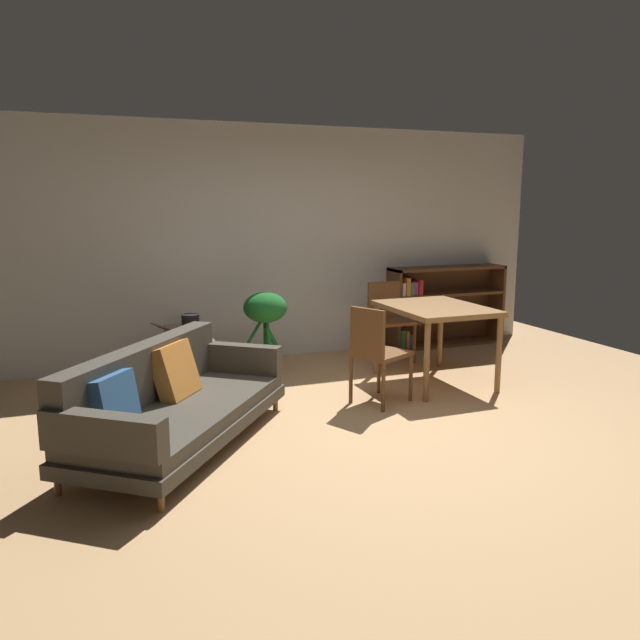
# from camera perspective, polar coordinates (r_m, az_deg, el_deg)

# --- Properties ---
(ground_plane) EXTENTS (8.16, 8.16, 0.00)m
(ground_plane) POSITION_cam_1_polar(r_m,az_deg,el_deg) (5.23, 5.29, -9.75)
(ground_plane) COLOR tan
(back_wall_panel) EXTENTS (6.80, 0.10, 2.70)m
(back_wall_panel) POSITION_cam_1_polar(r_m,az_deg,el_deg) (7.44, -3.82, 6.99)
(back_wall_panel) COLOR silver
(back_wall_panel) RESTS_ON ground_plane
(fabric_couch) EXTENTS (1.96, 2.18, 0.76)m
(fabric_couch) POSITION_cam_1_polar(r_m,az_deg,el_deg) (4.89, -13.40, -7.17)
(fabric_couch) COLOR brown
(fabric_couch) RESTS_ON ground_plane
(media_console) EXTENTS (0.36, 1.00, 0.52)m
(media_console) POSITION_cam_1_polar(r_m,az_deg,el_deg) (6.60, -11.86, -3.34)
(media_console) COLOR olive
(media_console) RESTS_ON ground_plane
(open_laptop) EXTENTS (0.48, 0.37, 0.10)m
(open_laptop) POSITION_cam_1_polar(r_m,az_deg,el_deg) (6.56, -12.81, -0.87)
(open_laptop) COLOR silver
(open_laptop) RESTS_ON media_console
(desk_speaker) EXTENTS (0.17, 0.17, 0.23)m
(desk_speaker) POSITION_cam_1_polar(r_m,az_deg,el_deg) (6.28, -11.68, -0.52)
(desk_speaker) COLOR black
(desk_speaker) RESTS_ON media_console
(potted_floor_plant) EXTENTS (0.51, 0.52, 0.91)m
(potted_floor_plant) POSITION_cam_1_polar(r_m,az_deg,el_deg) (6.57, -4.98, -0.05)
(potted_floor_plant) COLOR #333338
(potted_floor_plant) RESTS_ON ground_plane
(dining_table) EXTENTS (0.90, 1.16, 0.80)m
(dining_table) POSITION_cam_1_polar(r_m,az_deg,el_deg) (6.43, 10.44, 0.52)
(dining_table) COLOR olive
(dining_table) RESTS_ON ground_plane
(dining_chair_near) EXTENTS (0.59, 0.57, 0.90)m
(dining_chair_near) POSITION_cam_1_polar(r_m,az_deg,el_deg) (5.69, 5.15, -2.73)
(dining_chair_near) COLOR brown
(dining_chair_near) RESTS_ON ground_plane
(dining_chair_far) EXTENTS (0.45, 0.42, 0.91)m
(dining_chair_far) POSITION_cam_1_polar(r_m,az_deg,el_deg) (7.34, 6.21, 0.37)
(dining_chair_far) COLOR brown
(dining_chair_far) RESTS_ON ground_plane
(bookshelf) EXTENTS (1.56, 0.36, 1.02)m
(bookshelf) POSITION_cam_1_polar(r_m,az_deg,el_deg) (8.22, 10.69, 1.27)
(bookshelf) COLOR #56351E
(bookshelf) RESTS_ON ground_plane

